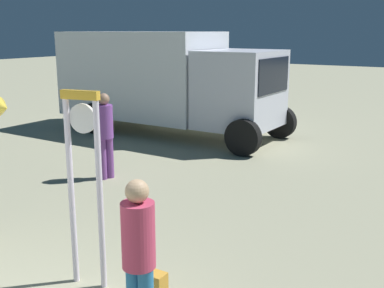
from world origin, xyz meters
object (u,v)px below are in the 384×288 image
(person_near_clock, at_px, (139,254))
(person_distant, at_px, (105,132))
(standing_clock, at_px, (84,172))
(box_truck_near, at_px, (163,78))

(person_near_clock, xyz_separation_m, person_distant, (-3.84, 3.81, 0.05))
(standing_clock, relative_size, box_truck_near, 0.34)
(person_distant, bearing_deg, box_truck_near, 110.66)
(standing_clock, distance_m, box_truck_near, 8.70)
(standing_clock, bearing_deg, box_truck_near, 119.44)
(person_distant, distance_m, box_truck_near, 4.65)
(person_near_clock, distance_m, person_distant, 5.41)
(standing_clock, xyz_separation_m, box_truck_near, (-4.27, 7.57, 0.22))
(person_near_clock, xyz_separation_m, box_truck_near, (-5.47, 8.12, 0.68))
(person_distant, xyz_separation_m, box_truck_near, (-1.63, 4.31, 0.63))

